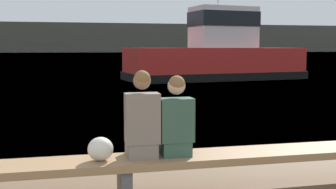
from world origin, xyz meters
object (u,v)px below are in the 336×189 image
person_right (176,121)px  tugboat_red (217,57)px  bench_main (124,165)px  person_left (142,120)px  shopping_bag (100,149)px

person_right → tugboat_red: bearing=69.0°
bench_main → person_left: size_ratio=7.37×
shopping_bag → tugboat_red: 17.89m
bench_main → person_right: bearing=0.2°
shopping_bag → tugboat_red: (7.12, 16.40, 0.60)m
tugboat_red → person_left: bearing=149.6°
bench_main → person_left: bearing=0.4°
bench_main → shopping_bag: bearing=-174.5°
shopping_bag → person_right: bearing=1.9°
person_left → shopping_bag: size_ratio=3.54×
person_left → shopping_bag: 0.54m
person_left → shopping_bag: bearing=-176.7°
person_left → person_right: 0.38m
person_right → tugboat_red: 17.54m
person_right → person_left: bearing=-179.8°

